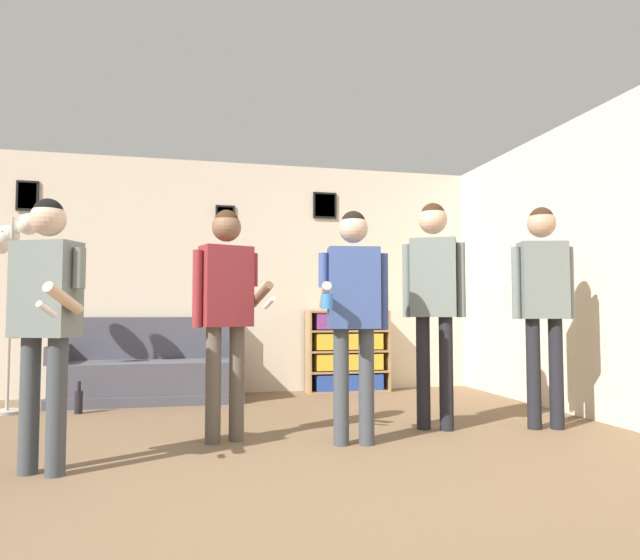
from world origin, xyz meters
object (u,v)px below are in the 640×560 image
Objects in this scene: bookshelf at (348,351)px; person_spectator_near_bookshelf at (434,287)px; couch at (150,373)px; drinking_cup at (336,307)px; person_player_foreground_left at (45,305)px; person_spectator_far_right at (543,290)px; person_watcher_holding_cup at (353,300)px; floor_lamp at (12,252)px; person_player_foreground_center at (226,298)px; bottle_on_floor at (79,401)px.

person_spectator_near_bookshelf reaches higher than bookshelf.
couch is 19.95× the size of drinking_cup.
person_spectator_far_right is at bearing 8.06° from person_player_foreground_left.
person_player_foreground_left is 0.96× the size of person_watcher_holding_cup.
floor_lamp is at bearing 156.36° from person_spectator_near_bookshelf.
floor_lamp is 1.11× the size of person_player_foreground_center.
person_watcher_holding_cup is at bearing 9.22° from person_player_foreground_left.
person_player_foreground_left is 16.67× the size of drinking_cup.
drinking_cup is (2.49, 2.94, 0.03)m from person_player_foreground_left.
floor_lamp is at bearing 139.27° from person_player_foreground_center.
person_spectator_near_bookshelf is at bearing 2.60° from person_player_foreground_center.
person_spectator_near_bookshelf is at bearing -41.69° from couch.
person_watcher_holding_cup is 2.67m from drinking_cup.
person_player_foreground_center is (1.07, 0.60, 0.06)m from person_player_foreground_left.
person_spectator_far_right is 2.67m from drinking_cup.
bookshelf is at bearing 5.09° from couch.
person_spectator_far_right reaches higher than bookshelf.
person_player_foreground_left is 0.88× the size of person_spectator_near_bookshelf.
floor_lamp is 6.27× the size of bottle_on_floor.
drinking_cup is at bearing 95.91° from person_spectator_near_bookshelf.
bookshelf is 0.54× the size of person_spectator_far_right.
person_player_foreground_left is 0.89× the size of person_spectator_far_right.
couch is at bearing 48.48° from bottle_on_floor.
floor_lamp is 2.43m from person_player_foreground_left.
person_player_foreground_left is at bearing -131.91° from bookshelf.
bottle_on_floor is at bearing 130.21° from person_player_foreground_center.
bookshelf is 0.61× the size of person_player_foreground_left.
person_watcher_holding_cup is (2.77, -1.91, -0.48)m from floor_lamp.
floor_lamp reaches higher than bottle_on_floor.
floor_lamp is at bearing 110.12° from person_player_foreground_left.
bottle_on_floor is (0.65, -0.16, -1.38)m from floor_lamp.
bottle_on_floor is (-2.12, 1.76, -0.90)m from person_watcher_holding_cup.
person_spectator_near_bookshelf is at bearing -87.68° from bookshelf.
floor_lamp is 3.40m from person_watcher_holding_cup.
floor_lamp is 1.03× the size of person_spectator_near_bookshelf.
bottle_on_floor is 2.94m from drinking_cup.
person_spectator_far_right is (3.19, -2.23, 0.82)m from couch.
floor_lamp is at bearing -167.97° from drinking_cup.
drinking_cup reaches higher than bookshelf.
bookshelf is 2.76m from person_watcher_holding_cup.
floor_lamp is 3.89m from person_spectator_near_bookshelf.
person_spectator_near_bookshelf is at bearing -25.71° from bottle_on_floor.
person_spectator_far_right reaches higher than drinking_cup.
person_watcher_holding_cup is (-0.68, -2.62, 0.54)m from bookshelf.
bottle_on_floor is (-3.77, 1.56, -0.99)m from person_spectator_far_right.
person_watcher_holding_cup is 0.93× the size of person_spectator_far_right.
person_spectator_near_bookshelf is 1.02× the size of person_spectator_far_right.
floor_lamp reaches higher than person_player_foreground_center.
couch is 6.42× the size of bottle_on_floor.
couch is at bearing 107.09° from person_player_foreground_center.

